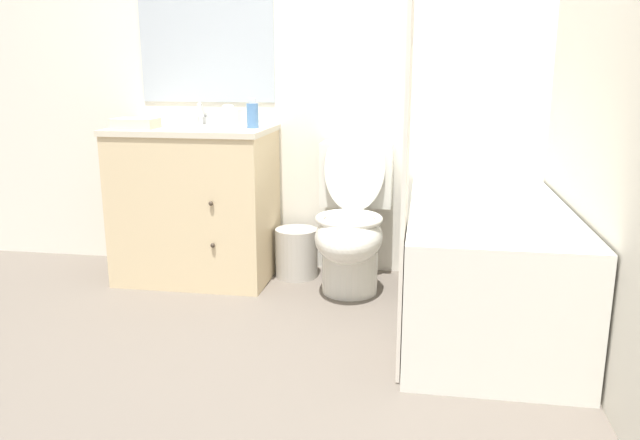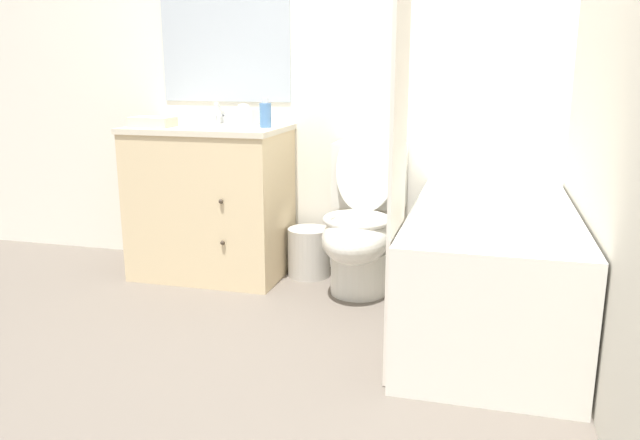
{
  "view_description": "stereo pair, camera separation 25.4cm",
  "coord_description": "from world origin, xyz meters",
  "px_view_note": "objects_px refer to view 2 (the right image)",
  "views": [
    {
      "loc": [
        0.51,
        -1.9,
        1.16
      ],
      "look_at": [
        0.07,
        0.72,
        0.51
      ],
      "focal_mm": 35.0,
      "sensor_mm": 36.0,
      "label": 1
    },
    {
      "loc": [
        0.76,
        -1.85,
        1.16
      ],
      "look_at": [
        0.07,
        0.72,
        0.51
      ],
      "focal_mm": 35.0,
      "sensor_mm": 36.0,
      "label": 2
    }
  ],
  "objects_px": {
    "hand_towel_folded": "(153,122)",
    "bath_towel_folded": "(457,223)",
    "sink_faucet": "(223,117)",
    "toilet": "(361,224)",
    "bathtub": "(489,271)",
    "soap_dispenser": "(265,114)",
    "tissue_box": "(244,116)",
    "vanity_cabinet": "(211,199)",
    "wastebasket": "(309,252)"
  },
  "relations": [
    {
      "from": "hand_towel_folded",
      "to": "bath_towel_folded",
      "type": "relative_size",
      "value": 0.81
    },
    {
      "from": "sink_faucet",
      "to": "toilet",
      "type": "bearing_deg",
      "value": -16.7
    },
    {
      "from": "bathtub",
      "to": "soap_dispenser",
      "type": "relative_size",
      "value": 8.87
    },
    {
      "from": "bathtub",
      "to": "hand_towel_folded",
      "type": "relative_size",
      "value": 6.2
    },
    {
      "from": "tissue_box",
      "to": "soap_dispenser",
      "type": "height_order",
      "value": "soap_dispenser"
    },
    {
      "from": "toilet",
      "to": "hand_towel_folded",
      "type": "xyz_separation_m",
      "value": [
        -1.15,
        -0.06,
        0.51
      ]
    },
    {
      "from": "hand_towel_folded",
      "to": "vanity_cabinet",
      "type": "bearing_deg",
      "value": 24.45
    },
    {
      "from": "vanity_cabinet",
      "to": "bathtub",
      "type": "relative_size",
      "value": 0.6
    },
    {
      "from": "toilet",
      "to": "bath_towel_folded",
      "type": "bearing_deg",
      "value": -57.1
    },
    {
      "from": "soap_dispenser",
      "to": "bath_towel_folded",
      "type": "xyz_separation_m",
      "value": [
        1.06,
        -0.87,
        -0.32
      ]
    },
    {
      "from": "wastebasket",
      "to": "soap_dispenser",
      "type": "distance_m",
      "value": 0.81
    },
    {
      "from": "hand_towel_folded",
      "to": "tissue_box",
      "type": "bearing_deg",
      "value": 27.94
    },
    {
      "from": "toilet",
      "to": "bathtub",
      "type": "relative_size",
      "value": 0.62
    },
    {
      "from": "toilet",
      "to": "bathtub",
      "type": "height_order",
      "value": "toilet"
    },
    {
      "from": "sink_faucet",
      "to": "wastebasket",
      "type": "relative_size",
      "value": 0.51
    },
    {
      "from": "bathtub",
      "to": "tissue_box",
      "type": "relative_size",
      "value": 9.52
    },
    {
      "from": "toilet",
      "to": "hand_towel_folded",
      "type": "height_order",
      "value": "hand_towel_folded"
    },
    {
      "from": "sink_faucet",
      "to": "wastebasket",
      "type": "height_order",
      "value": "sink_faucet"
    },
    {
      "from": "bath_towel_folded",
      "to": "sink_faucet",
      "type": "bearing_deg",
      "value": 142.58
    },
    {
      "from": "tissue_box",
      "to": "vanity_cabinet",
      "type": "bearing_deg",
      "value": -146.86
    },
    {
      "from": "bathtub",
      "to": "wastebasket",
      "type": "xyz_separation_m",
      "value": [
        -0.99,
        0.52,
        -0.14
      ]
    },
    {
      "from": "soap_dispenser",
      "to": "toilet",
      "type": "bearing_deg",
      "value": -6.53
    },
    {
      "from": "wastebasket",
      "to": "hand_towel_folded",
      "type": "distance_m",
      "value": 1.12
    },
    {
      "from": "sink_faucet",
      "to": "soap_dispenser",
      "type": "xyz_separation_m",
      "value": [
        0.34,
        -0.2,
        0.04
      ]
    },
    {
      "from": "toilet",
      "to": "tissue_box",
      "type": "bearing_deg",
      "value": 166.06
    },
    {
      "from": "vanity_cabinet",
      "to": "bath_towel_folded",
      "type": "bearing_deg",
      "value": -32.01
    },
    {
      "from": "bathtub",
      "to": "wastebasket",
      "type": "distance_m",
      "value": 1.13
    },
    {
      "from": "bathtub",
      "to": "soap_dispenser",
      "type": "distance_m",
      "value": 1.42
    },
    {
      "from": "vanity_cabinet",
      "to": "tissue_box",
      "type": "bearing_deg",
      "value": 33.14
    },
    {
      "from": "sink_faucet",
      "to": "hand_towel_folded",
      "type": "distance_m",
      "value": 0.42
    },
    {
      "from": "wastebasket",
      "to": "soap_dispenser",
      "type": "relative_size",
      "value": 1.75
    },
    {
      "from": "vanity_cabinet",
      "to": "soap_dispenser",
      "type": "bearing_deg",
      "value": -0.95
    },
    {
      "from": "toilet",
      "to": "tissue_box",
      "type": "distance_m",
      "value": 0.91
    },
    {
      "from": "tissue_box",
      "to": "bathtub",
      "type": "bearing_deg",
      "value": -21.55
    },
    {
      "from": "wastebasket",
      "to": "sink_faucet",
      "type": "bearing_deg",
      "value": 169.26
    },
    {
      "from": "vanity_cabinet",
      "to": "toilet",
      "type": "bearing_deg",
      "value": -4.39
    },
    {
      "from": "toilet",
      "to": "tissue_box",
      "type": "height_order",
      "value": "tissue_box"
    },
    {
      "from": "vanity_cabinet",
      "to": "sink_faucet",
      "type": "bearing_deg",
      "value": 90.0
    },
    {
      "from": "tissue_box",
      "to": "soap_dispenser",
      "type": "relative_size",
      "value": 0.93
    },
    {
      "from": "toilet",
      "to": "bath_towel_folded",
      "type": "relative_size",
      "value": 3.12
    },
    {
      "from": "wastebasket",
      "to": "bath_towel_folded",
      "type": "height_order",
      "value": "bath_towel_folded"
    },
    {
      "from": "tissue_box",
      "to": "bath_towel_folded",
      "type": "height_order",
      "value": "tissue_box"
    },
    {
      "from": "toilet",
      "to": "wastebasket",
      "type": "xyz_separation_m",
      "value": [
        -0.33,
        0.16,
        -0.22
      ]
    },
    {
      "from": "toilet",
      "to": "bathtub",
      "type": "xyz_separation_m",
      "value": [
        0.66,
        -0.36,
        -0.08
      ]
    },
    {
      "from": "vanity_cabinet",
      "to": "wastebasket",
      "type": "distance_m",
      "value": 0.63
    },
    {
      "from": "bath_towel_folded",
      "to": "vanity_cabinet",
      "type": "bearing_deg",
      "value": 147.99
    },
    {
      "from": "bath_towel_folded",
      "to": "bathtub",
      "type": "bearing_deg",
      "value": 72.94
    },
    {
      "from": "sink_faucet",
      "to": "vanity_cabinet",
      "type": "bearing_deg",
      "value": -90.0
    },
    {
      "from": "wastebasket",
      "to": "tissue_box",
      "type": "distance_m",
      "value": 0.85
    },
    {
      "from": "vanity_cabinet",
      "to": "sink_faucet",
      "type": "height_order",
      "value": "sink_faucet"
    }
  ]
}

